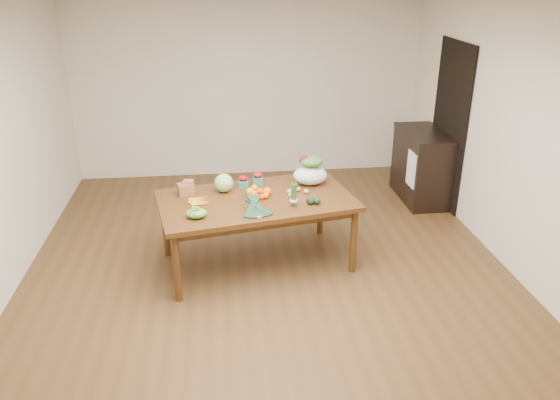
{
  "coord_description": "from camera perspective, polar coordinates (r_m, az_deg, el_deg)",
  "views": [
    {
      "loc": [
        -0.45,
        -4.86,
        2.94
      ],
      "look_at": [
        0.12,
        0.0,
        0.82
      ],
      "focal_mm": 35.0,
      "sensor_mm": 36.0,
      "label": 1
    }
  ],
  "objects": [
    {
      "name": "floor",
      "position": [
        5.7,
        -1.2,
        -7.63
      ],
      "size": [
        6.0,
        6.0,
        0.0
      ],
      "primitive_type": "plane",
      "color": "brown",
      "rests_on": "ground"
    },
    {
      "name": "room_walls",
      "position": [
        5.13,
        -1.33,
        5.38
      ],
      "size": [
        5.02,
        6.02,
        2.7
      ],
      "color": "silver",
      "rests_on": "floor"
    },
    {
      "name": "strawberry_basket_a",
      "position": [
        5.85,
        -3.86,
        1.88
      ],
      "size": [
        0.12,
        0.12,
        0.1
      ],
      "primitive_type": null,
      "rotation": [
        0.0,
        0.0,
        0.19
      ],
      "color": "#AF0D0B",
      "rests_on": "dining_table"
    },
    {
      "name": "avocado_a",
      "position": [
        5.41,
        3.16,
        -0.05
      ],
      "size": [
        0.1,
        0.13,
        0.07
      ],
      "primitive_type": "ellipsoid",
      "rotation": [
        0.0,
        0.0,
        0.3
      ],
      "color": "black",
      "rests_on": "dining_table"
    },
    {
      "name": "potato_a",
      "position": [
        5.65,
        0.96,
        0.88
      ],
      "size": [
        0.06,
        0.05,
        0.05
      ],
      "primitive_type": "ellipsoid",
      "color": "tan",
      "rests_on": "dining_table"
    },
    {
      "name": "orange_a",
      "position": [
        5.61,
        -3.14,
        0.86
      ],
      "size": [
        0.08,
        0.08,
        0.08
      ],
      "primitive_type": "sphere",
      "color": "#FF990F",
      "rests_on": "dining_table"
    },
    {
      "name": "cabinet",
      "position": [
        7.52,
        14.56,
        3.47
      ],
      "size": [
        0.52,
        1.02,
        0.94
      ],
      "primitive_type": "cube",
      "color": "black",
      "rests_on": "floor"
    },
    {
      "name": "asparagus_bundle",
      "position": [
        5.32,
        1.44,
        0.56
      ],
      "size": [
        0.1,
        0.13,
        0.26
      ],
      "primitive_type": null,
      "rotation": [
        0.15,
        0.0,
        0.19
      ],
      "color": "#547937",
      "rests_on": "dining_table"
    },
    {
      "name": "potato_b",
      "position": [
        5.56,
        1.16,
        0.52
      ],
      "size": [
        0.06,
        0.05,
        0.05
      ],
      "primitive_type": "ellipsoid",
      "color": "tan",
      "rests_on": "dining_table"
    },
    {
      "name": "salad_bag",
      "position": [
        5.87,
        3.19,
        2.97
      ],
      "size": [
        0.41,
        0.34,
        0.28
      ],
      "primitive_type": null,
      "rotation": [
        0.0,
        0.0,
        0.19
      ],
      "color": "silver",
      "rests_on": "dining_table"
    },
    {
      "name": "potato_e",
      "position": [
        5.66,
        2.76,
        0.9
      ],
      "size": [
        0.06,
        0.05,
        0.05
      ],
      "primitive_type": "ellipsoid",
      "color": "tan",
      "rests_on": "dining_table"
    },
    {
      "name": "avocado_b",
      "position": [
        5.42,
        3.81,
        -0.01
      ],
      "size": [
        0.11,
        0.13,
        0.08
      ],
      "primitive_type": "ellipsoid",
      "rotation": [
        0.0,
        0.0,
        0.3
      ],
      "color": "black",
      "rests_on": "dining_table"
    },
    {
      "name": "dining_table",
      "position": [
        5.71,
        -2.44,
        -3.29
      ],
      "size": [
        2.12,
        1.43,
        0.75
      ],
      "primitive_type": "cube",
      "rotation": [
        0.0,
        0.0,
        0.19
      ],
      "color": "#553213",
      "rests_on": "floor"
    },
    {
      "name": "orange_b",
      "position": [
        5.71,
        -2.69,
        1.25
      ],
      "size": [
        0.07,
        0.07,
        0.07
      ],
      "primitive_type": "sphere",
      "color": "orange",
      "rests_on": "dining_table"
    },
    {
      "name": "kale_bunch",
      "position": [
        5.17,
        -2.47,
        -0.66
      ],
      "size": [
        0.39,
        0.45,
        0.16
      ],
      "primitive_type": null,
      "rotation": [
        0.0,
        0.0,
        0.19
      ],
      "color": "#16321E",
      "rests_on": "dining_table"
    },
    {
      "name": "paper_bag",
      "position": [
        5.69,
        -9.83,
        1.24
      ],
      "size": [
        0.24,
        0.21,
        0.15
      ],
      "primitive_type": null,
      "rotation": [
        0.0,
        0.0,
        0.19
      ],
      "color": "#8E6140",
      "rests_on": "dining_table"
    },
    {
      "name": "dish_towel",
      "position": [
        7.12,
        13.55,
        3.14
      ],
      "size": [
        0.02,
        0.28,
        0.45
      ],
      "primitive_type": "cube",
      "color": "white",
      "rests_on": "cabinet"
    },
    {
      "name": "potato_c",
      "position": [
        5.71,
        1.9,
        1.13
      ],
      "size": [
        0.05,
        0.05,
        0.05
      ],
      "primitive_type": "ellipsoid",
      "color": "tan",
      "rests_on": "dining_table"
    },
    {
      "name": "orange_c",
      "position": [
        5.6,
        -1.37,
        0.89
      ],
      "size": [
        0.09,
        0.09,
        0.09
      ],
      "primitive_type": "sphere",
      "color": "orange",
      "rests_on": "dining_table"
    },
    {
      "name": "doorway_dark",
      "position": [
        7.34,
        17.25,
        7.45
      ],
      "size": [
        0.02,
        1.0,
        2.1
      ],
      "primitive_type": "cube",
      "color": "black",
      "rests_on": "floor"
    },
    {
      "name": "mandarin_cluster",
      "position": [
        5.57,
        -2.05,
        0.79
      ],
      "size": [
        0.21,
        0.21,
        0.1
      ],
      "primitive_type": null,
      "rotation": [
        0.0,
        0.0,
        0.19
      ],
      "color": "#F25B0E",
      "rests_on": "dining_table"
    },
    {
      "name": "strawberry_basket_b",
      "position": [
        5.93,
        -2.34,
        2.23
      ],
      "size": [
        0.12,
        0.12,
        0.1
      ],
      "primitive_type": null,
      "rotation": [
        0.0,
        0.0,
        0.19
      ],
      "color": "red",
      "rests_on": "dining_table"
    },
    {
      "name": "potato_d",
      "position": [
        5.71,
        1.25,
        1.07
      ],
      "size": [
        0.05,
        0.04,
        0.04
      ],
      "primitive_type": "ellipsoid",
      "color": "tan",
      "rests_on": "dining_table"
    },
    {
      "name": "snap_pea_bag",
      "position": [
        5.17,
        -8.71,
        -1.39
      ],
      "size": [
        0.2,
        0.15,
        0.09
      ],
      "primitive_type": "ellipsoid",
      "color": "#5AB23C",
      "rests_on": "dining_table"
    },
    {
      "name": "cabbage",
      "position": [
        5.71,
        -5.89,
        1.78
      ],
      "size": [
        0.19,
        0.19,
        0.19
      ],
      "primitive_type": "sphere",
      "color": "#ADD87C",
      "rests_on": "dining_table"
    },
    {
      "name": "carrots",
      "position": [
        5.51,
        -8.49,
        -0.1
      ],
      "size": [
        0.26,
        0.25,
        0.03
      ],
      "primitive_type": null,
      "rotation": [
        0.0,
        0.0,
        0.19
      ],
      "color": "orange",
      "rests_on": "dining_table"
    }
  ]
}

